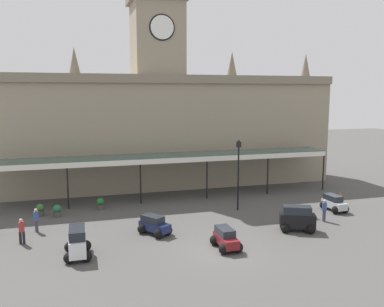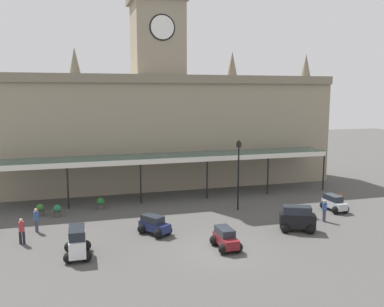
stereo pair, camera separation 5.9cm
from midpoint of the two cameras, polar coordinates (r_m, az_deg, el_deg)
ground_plane at (r=25.72m, az=4.04°, el=-13.21°), size 140.00×140.00×0.00m
station_building at (r=42.24m, az=-4.67°, el=4.09°), size 35.78×7.05×19.28m
entrance_canopy at (r=36.94m, az=-2.87°, el=-0.43°), size 30.23×3.26×3.94m
car_navy_estate at (r=28.17m, az=-5.23°, el=-10.04°), size 2.26×2.43×1.27m
car_black_van at (r=29.49m, az=14.53°, el=-8.94°), size 2.58×2.19×1.77m
car_silver_estate at (r=35.31m, az=19.27°, el=-6.66°), size 1.60×2.28×1.27m
car_white_van at (r=25.20m, az=-15.64°, el=-12.01°), size 1.61×2.41×1.77m
car_maroon_estate at (r=25.69m, az=4.78°, el=-11.89°), size 1.58×2.27×1.27m
pedestrian_near_entrance at (r=30.30m, az=-20.86°, el=-8.56°), size 0.34×0.38×1.67m
pedestrian_beside_cars at (r=32.11m, az=18.05°, el=-7.46°), size 0.34×0.38×1.67m
pedestrian_crossing_forecourt at (r=28.32m, az=-22.63°, el=-9.84°), size 0.38×0.34×1.67m
victorian_lamppost at (r=33.11m, az=6.56°, el=-1.99°), size 0.30×0.30×5.76m
traffic_cone at (r=39.37m, az=20.08°, el=-5.53°), size 0.40×0.40×0.64m
planter_forecourt_centre at (r=34.60m, az=-12.61°, el=-6.83°), size 0.60×0.60×0.96m
planter_near_kerb at (r=33.48m, az=-18.25°, el=-7.57°), size 0.60×0.60×0.96m
planter_by_canopy at (r=34.12m, az=-20.39°, el=-7.37°), size 0.60×0.60×0.96m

